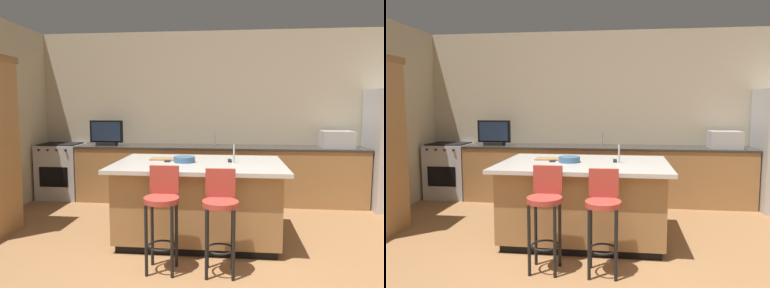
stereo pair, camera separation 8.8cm
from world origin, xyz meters
The scene contains 14 objects.
wall_back centered at (0.00, 4.05, 1.43)m, with size 6.84×0.12×2.85m, color beige.
counter_back centered at (-0.06, 3.67, 0.46)m, with size 4.69×0.62×0.93m.
kitchen_island centered at (-0.22, 1.96, 0.47)m, with size 1.98×1.33×0.93m.
range_oven centered at (-2.76, 3.67, 0.47)m, with size 0.70×0.63×0.95m.
microwave centered at (1.83, 3.67, 1.06)m, with size 0.48×0.36×0.27m, color #B7BABF.
tv_monitor centered at (-1.93, 3.62, 1.12)m, with size 0.56×0.16×0.42m.
sink_faucet_back centered at (-0.12, 3.77, 1.05)m, with size 0.02×0.02×0.24m, color #B2B2B7.
sink_faucet_island centered at (0.19, 1.96, 1.04)m, with size 0.02×0.02×0.22m, color #B2B2B7.
bar_stool_left centered at (-0.50, 1.08, 0.61)m, with size 0.34×0.34×1.01m.
bar_stool_right centered at (0.06, 1.08, 0.60)m, with size 0.34×0.34×0.99m.
fruit_bowl centered at (-0.39, 1.95, 0.96)m, with size 0.25×0.25×0.07m, color #3F668C.
cell_phone centered at (-0.60, 2.00, 0.93)m, with size 0.07×0.15×0.01m, color black.
tv_remote centered at (0.14, 2.07, 0.94)m, with size 0.04×0.17×0.02m, color black.
cutting_board centered at (-0.65, 2.13, 0.94)m, with size 0.37×0.23×0.02m, color #A87F51.
Camera 1 is at (0.15, -2.28, 1.60)m, focal length 34.06 mm.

